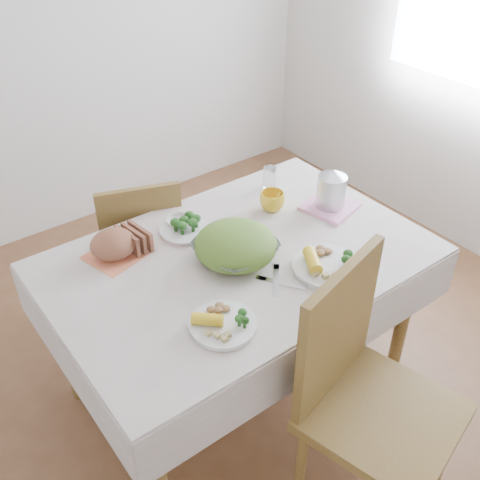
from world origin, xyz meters
TOP-DOWN VIEW (x-y plane):
  - floor at (0.00, 0.00)m, footprint 3.60×3.60m
  - back_wall at (0.00, 1.80)m, footprint 3.60×0.00m
  - dining_table at (0.00, 0.00)m, footprint 1.40×0.90m
  - tablecloth at (0.00, 0.00)m, footprint 1.50×1.00m
  - chair_near at (0.05, -0.76)m, footprint 0.58×0.58m
  - chair_far at (-0.10, 0.70)m, footprint 0.51×0.51m
  - salad_bowl at (-0.02, -0.00)m, footprint 0.34×0.34m
  - dinner_plate_left at (-0.28, -0.29)m, footprint 0.32×0.32m
  - dinner_plate_right at (0.22, -0.27)m, footprint 0.39×0.39m
  - broccoli_plate at (-0.08, 0.27)m, footprint 0.24×0.24m
  - napkin at (-0.40, 0.30)m, footprint 0.25×0.25m
  - bread_loaf at (-0.40, 0.30)m, footprint 0.23×0.22m
  - fruit_bowl at (-0.08, 0.33)m, footprint 0.14×0.14m
  - yellow_mug at (0.33, 0.19)m, footprint 0.14×0.14m
  - glass_tumbler at (0.44, 0.34)m, footprint 0.07×0.07m
  - pink_tray at (0.54, 0.04)m, footprint 0.26×0.26m
  - electric_kettle at (0.54, 0.04)m, footprint 0.17×0.17m
  - fork_left at (0.03, -0.24)m, footprint 0.12×0.17m
  - fork_right at (0.02, -0.21)m, footprint 0.14×0.15m

SIDE VIEW (x-z plane):
  - floor at x=0.00m, z-range 0.00..0.00m
  - dining_table at x=0.00m, z-range 0.00..0.75m
  - chair_near at x=0.05m, z-range -0.06..0.99m
  - chair_far at x=-0.10m, z-range 0.02..0.91m
  - tablecloth at x=0.00m, z-range 0.75..0.76m
  - napkin at x=-0.40m, z-range 0.76..0.77m
  - fork_left at x=0.03m, z-range 0.76..0.77m
  - fork_right at x=0.02m, z-range 0.76..0.77m
  - pink_tray at x=0.54m, z-range 0.76..0.78m
  - broccoli_plate at x=-0.08m, z-range 0.76..0.78m
  - dinner_plate_left at x=-0.28m, z-range 0.76..0.78m
  - dinner_plate_right at x=0.22m, z-range 0.76..0.78m
  - fruit_bowl at x=-0.08m, z-range 0.76..0.80m
  - salad_bowl at x=-0.02m, z-range 0.76..0.84m
  - yellow_mug at x=0.33m, z-range 0.76..0.85m
  - bread_loaf at x=-0.40m, z-range 0.77..0.87m
  - glass_tumbler at x=0.44m, z-range 0.77..0.88m
  - electric_kettle at x=0.54m, z-range 0.79..0.97m
  - back_wall at x=0.00m, z-range -0.45..3.15m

